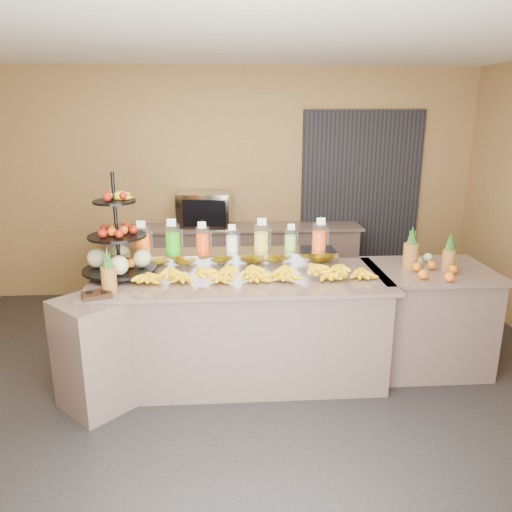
{
  "coord_description": "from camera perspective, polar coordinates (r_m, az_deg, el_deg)",
  "views": [
    {
      "loc": [
        -0.13,
        -3.71,
        2.27
      ],
      "look_at": [
        0.13,
        0.3,
        1.11
      ],
      "focal_mm": 35.0,
      "sensor_mm": 36.0,
      "label": 1
    }
  ],
  "objects": [
    {
      "name": "pitcher_tray",
      "position": [
        4.47,
        -2.73,
        -0.33
      ],
      "size": [
        1.85,
        0.3,
        0.15
      ],
      "primitive_type": "cube",
      "color": "gray",
      "rests_on": "buffet_counter"
    },
    {
      "name": "pineapple_left_b",
      "position": [
        4.71,
        -13.32,
        1.23
      ],
      "size": [
        0.15,
        0.15,
        0.43
      ],
      "rotation": [
        0.0,
        0.0,
        -0.03
      ],
      "color": "brown",
      "rests_on": "buffet_counter"
    },
    {
      "name": "juice_pitcher_green",
      "position": [
        4.44,
        -9.48,
        1.82
      ],
      "size": [
        0.13,
        0.14,
        0.32
      ],
      "color": "silver",
      "rests_on": "pitcher_tray"
    },
    {
      "name": "fruit_stand",
      "position": [
        4.36,
        -14.95,
        0.74
      ],
      "size": [
        0.8,
        0.8,
        0.88
      ],
      "rotation": [
        0.0,
        0.0,
        0.35
      ],
      "color": "black",
      "rests_on": "buffet_counter"
    },
    {
      "name": "buffet_counter",
      "position": [
        4.36,
        -3.27,
        -8.36
      ],
      "size": [
        2.75,
        1.25,
        0.93
      ],
      "color": "gray",
      "rests_on": "ground"
    },
    {
      "name": "condiment_caddy",
      "position": [
        3.96,
        -17.74,
        -4.23
      ],
      "size": [
        0.26,
        0.23,
        0.03
      ],
      "primitive_type": "cube",
      "rotation": [
        0.0,
        0.0,
        0.36
      ],
      "color": "black",
      "rests_on": "buffet_counter"
    },
    {
      "name": "juice_pitcher_milk",
      "position": [
        4.43,
        -2.76,
        1.7
      ],
      "size": [
        0.11,
        0.11,
        0.26
      ],
      "color": "silver",
      "rests_on": "pitcher_tray"
    },
    {
      "name": "oven_warmer",
      "position": [
        6.07,
        -5.88,
        5.29
      ],
      "size": [
        0.67,
        0.5,
        0.42
      ],
      "primitive_type": "cube",
      "rotation": [
        0.0,
        0.0,
        -0.11
      ],
      "color": "gray",
      "rests_on": "back_ledge"
    },
    {
      "name": "right_counter",
      "position": [
        4.84,
        18.87,
        -6.63
      ],
      "size": [
        1.08,
        0.88,
        0.93
      ],
      "color": "gray",
      "rests_on": "ground"
    },
    {
      "name": "juice_pitcher_lemon",
      "position": [
        4.43,
        0.6,
        1.99
      ],
      "size": [
        0.13,
        0.14,
        0.32
      ],
      "color": "silver",
      "rests_on": "pitcher_tray"
    },
    {
      "name": "juice_pitcher_orange_a",
      "position": [
        4.48,
        -12.79,
        1.69
      ],
      "size": [
        0.13,
        0.13,
        0.31
      ],
      "color": "silver",
      "rests_on": "pitcher_tray"
    },
    {
      "name": "back_ledge",
      "position": [
        6.23,
        -2.42,
        -0.73
      ],
      "size": [
        3.1,
        0.55,
        0.93
      ],
      "color": "gray",
      "rests_on": "ground"
    },
    {
      "name": "juice_pitcher_orange_c",
      "position": [
        4.5,
        7.22,
        2.06
      ],
      "size": [
        0.13,
        0.13,
        0.31
      ],
      "color": "silver",
      "rests_on": "pitcher_tray"
    },
    {
      "name": "ground",
      "position": [
        4.35,
        -1.55,
        -15.35
      ],
      "size": [
        6.0,
        6.0,
        0.0
      ],
      "primitive_type": "plane",
      "color": "black",
      "rests_on": "ground"
    },
    {
      "name": "room_envelope",
      "position": [
        4.52,
        0.27,
        11.13
      ],
      "size": [
        6.04,
        5.02,
        2.82
      ],
      "color": "olive",
      "rests_on": "ground"
    },
    {
      "name": "pineapple_left_a",
      "position": [
        4.0,
        -16.49,
        -2.19
      ],
      "size": [
        0.12,
        0.12,
        0.36
      ],
      "rotation": [
        0.0,
        0.0,
        -0.23
      ],
      "color": "brown",
      "rests_on": "buffet_counter"
    },
    {
      "name": "juice_pitcher_orange_b",
      "position": [
        4.43,
        -6.13,
        1.76
      ],
      "size": [
        0.12,
        0.12,
        0.29
      ],
      "color": "silver",
      "rests_on": "pitcher_tray"
    },
    {
      "name": "banana_heap",
      "position": [
        4.14,
        -0.16,
        -1.63
      ],
      "size": [
        1.99,
        0.18,
        0.16
      ],
      "color": "#E6B40B",
      "rests_on": "buffet_counter"
    },
    {
      "name": "juice_pitcher_lime",
      "position": [
        4.47,
        3.93,
        1.79
      ],
      "size": [
        0.11,
        0.11,
        0.26
      ],
      "color": "silver",
      "rests_on": "pitcher_tray"
    },
    {
      "name": "right_fruit_pile",
      "position": [
        4.57,
        19.38,
        -0.93
      ],
      "size": [
        0.42,
        0.41,
        0.22
      ],
      "color": "brown",
      "rests_on": "right_counter"
    }
  ]
}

